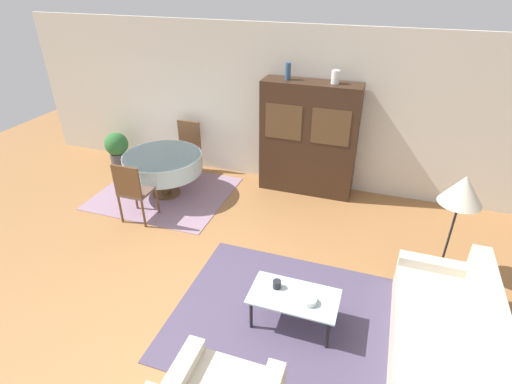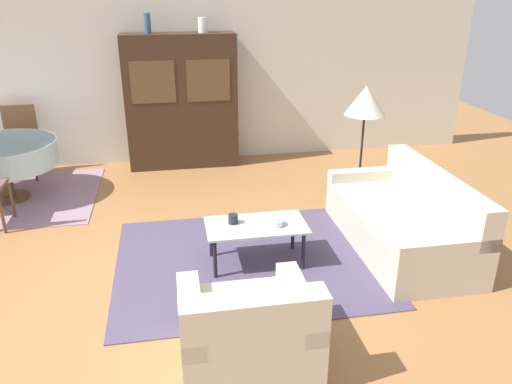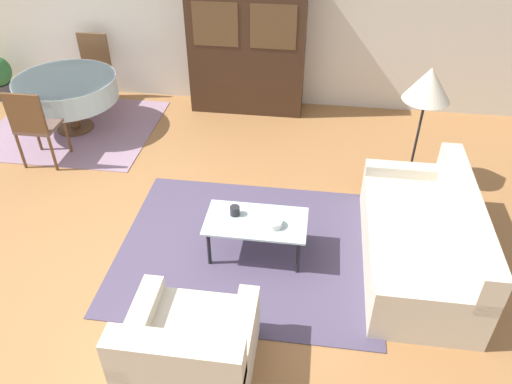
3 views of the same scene
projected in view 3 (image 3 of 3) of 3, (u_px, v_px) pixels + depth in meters
The scene contains 14 objects.
ground_plane at pixel (148, 266), 4.75m from camera, with size 14.00×14.00×0.00m, color #9E6B3D.
wall_back at pixel (217, 7), 6.82m from camera, with size 10.00×0.06×2.70m.
area_rug at pixel (249, 249), 4.93m from camera, with size 2.53×2.09×0.01m.
dining_rug at pixel (74, 128), 6.86m from camera, with size 2.20×1.88×0.01m.
couch at pixel (423, 241), 4.61m from camera, with size 0.92×1.91×0.79m.
armchair at pixel (189, 351), 3.65m from camera, with size 0.92×0.86×0.76m.
coffee_table at pixel (256, 224), 4.66m from camera, with size 0.95×0.52×0.41m.
display_cabinet at pixel (247, 45), 6.79m from camera, with size 1.58×0.46×1.90m.
dining_table at pixel (66, 89), 6.50m from camera, with size 1.30×1.30×0.73m.
dining_chair_near at pixel (34, 123), 5.82m from camera, with size 0.44×0.44×0.98m.
dining_chair_far at pixel (93, 65), 7.21m from camera, with size 0.44×0.44×0.98m.
floor_lamp at pixel (428, 87), 5.14m from camera, with size 0.49×0.49×1.41m.
cup at pixel (235, 211), 4.68m from camera, with size 0.09×0.09×0.09m.
bowl at pixel (274, 223), 4.55m from camera, with size 0.16×0.16×0.06m.
Camera 3 is at (1.48, -3.21, 3.40)m, focal length 35.00 mm.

